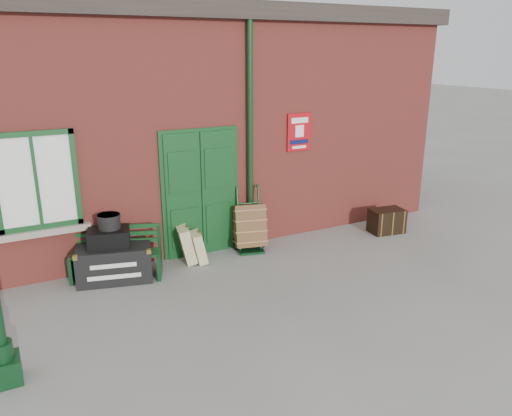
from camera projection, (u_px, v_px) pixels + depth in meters
ground at (254, 281)px, 7.95m from camera, size 80.00×80.00×0.00m
station_building at (177, 119)px, 10.25m from camera, size 10.30×4.30×4.36m
bench at (116, 251)px, 7.97m from camera, size 1.47×0.91×0.87m
houdini_trunk at (115, 263)px, 7.93m from camera, size 1.26×0.89×0.57m
strongbox at (109, 238)px, 7.77m from camera, size 0.72×0.60×0.29m
hatbox at (109, 221)px, 7.74m from camera, size 0.42×0.42×0.23m
suitcase_back at (187, 245)px, 8.57m from camera, size 0.38×0.49×0.64m
suitcase_front at (199, 247)px, 8.58m from camera, size 0.33×0.44×0.55m
porter_trolley at (249, 226)px, 9.09m from camera, size 0.69×0.72×1.15m
dark_trunk at (387, 221)px, 10.02m from camera, size 0.72×0.52×0.48m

